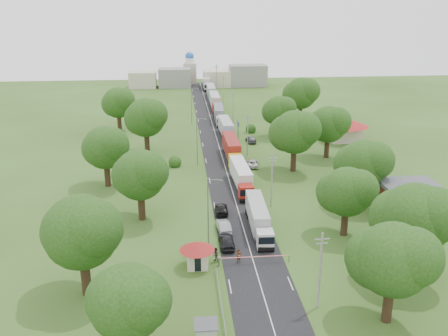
{
  "coord_description": "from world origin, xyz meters",
  "views": [
    {
      "loc": [
        -9.04,
        -80.53,
        32.04
      ],
      "look_at": [
        -1.1,
        4.27,
        3.0
      ],
      "focal_mm": 40.0,
      "sensor_mm": 36.0,
      "label": 1
    }
  ],
  "objects": [
    {
      "name": "truck_7",
      "position": [
        1.84,
        105.65,
        2.25
      ],
      "size": [
        3.26,
        15.34,
        4.24
      ],
      "color": "beige",
      "rests_on": "ground"
    },
    {
      "name": "pole_2",
      "position": [
        5.5,
        21.0,
        4.68
      ],
      "size": [
        1.6,
        0.24,
        9.0
      ],
      "color": "gray",
      "rests_on": "ground"
    },
    {
      "name": "pole_3",
      "position": [
        5.5,
        49.0,
        4.68
      ],
      "size": [
        1.6,
        0.24,
        9.0
      ],
      "color": "gray",
      "rests_on": "ground"
    },
    {
      "name": "pedestrian_booth",
      "position": [
        -4.8,
        -24.09,
        0.97
      ],
      "size": [
        1.12,
        1.18,
        1.93
      ],
      "primitive_type": "imported",
      "rotation": [
        0.0,
        0.0,
        -1.01
      ],
      "color": "gray",
      "rests_on": "ground"
    },
    {
      "name": "truck_3",
      "position": [
        2.37,
        35.9,
        2.17
      ],
      "size": [
        2.91,
        14.8,
        4.09
      ],
      "color": "#194A9A",
      "rests_on": "ground"
    },
    {
      "name": "truck_2",
      "position": [
        1.88,
        18.79,
        2.26
      ],
      "size": [
        2.76,
        15.34,
        4.25
      ],
      "color": "gold",
      "rests_on": "ground"
    },
    {
      "name": "tree_9",
      "position": [
        -20.01,
        -29.83,
        7.85
      ],
      "size": [
        9.6,
        9.6,
        12.05
      ],
      "color": "#382616",
      "rests_on": "ground"
    },
    {
      "name": "car_verge_near",
      "position": [
        5.5,
        13.55,
        0.69
      ],
      "size": [
        3.0,
        5.28,
        1.39
      ],
      "primitive_type": "imported",
      "rotation": [
        0.0,
        0.0,
        3.0
      ],
      "color": "silver",
      "rests_on": "ground"
    },
    {
      "name": "road",
      "position": [
        0.0,
        20.0,
        0.0
      ],
      "size": [
        8.0,
        200.0,
        0.04
      ],
      "primitive_type": "cube",
      "color": "black",
      "rests_on": "ground"
    },
    {
      "name": "tree_5",
      "position": [
        21.99,
        18.16,
        7.22
      ],
      "size": [
        8.8,
        8.8,
        11.07
      ],
      "color": "#382616",
      "rests_on": "ground"
    },
    {
      "name": "truck_0",
      "position": [
        2.04,
        -15.31,
        2.01
      ],
      "size": [
        2.71,
        13.69,
        3.79
      ],
      "color": "silver",
      "rests_on": "ground"
    },
    {
      "name": "tree_13",
      "position": [
        -24.01,
        45.16,
        7.22
      ],
      "size": [
        8.8,
        8.8,
        11.07
      ],
      "color": "#382616",
      "rests_on": "ground"
    },
    {
      "name": "truck_1",
      "position": [
        1.77,
        1.95,
        2.1
      ],
      "size": [
        2.9,
        14.35,
        3.97
      ],
      "color": "#9F1A12",
      "rests_on": "ground"
    },
    {
      "name": "car_lane_mid",
      "position": [
        -3.0,
        -15.29,
        0.78
      ],
      "size": [
        2.09,
        4.87,
        1.56
      ],
      "primitive_type": "imported",
      "rotation": [
        0.0,
        0.0,
        3.24
      ],
      "color": "#919399",
      "rests_on": "ground"
    },
    {
      "name": "tree_8",
      "position": [
        -14.01,
        -41.86,
        6.6
      ],
      "size": [
        8.0,
        8.0,
        10.1
      ],
      "color": "#382616",
      "rests_on": "ground"
    },
    {
      "name": "boom_barrier",
      "position": [
        -1.36,
        -25.0,
        0.89
      ],
      "size": [
        9.22,
        0.35,
        1.18
      ],
      "color": "slate",
      "rests_on": "ground"
    },
    {
      "name": "house_brick",
      "position": [
        26.0,
        -12.0,
        2.65
      ],
      "size": [
        8.6,
        6.6,
        5.2
      ],
      "color": "maroon",
      "rests_on": "ground"
    },
    {
      "name": "tree_11",
      "position": [
        -22.01,
        5.16,
        7.22
      ],
      "size": [
        8.8,
        8.8,
        11.07
      ],
      "color": "#382616",
      "rests_on": "ground"
    },
    {
      "name": "car_lane_front",
      "position": [
        -3.0,
        -20.0,
        0.82
      ],
      "size": [
        1.99,
        4.85,
        1.65
      ],
      "primitive_type": "imported",
      "rotation": [
        0.0,
        0.0,
        3.15
      ],
      "color": "black",
      "rests_on": "ground"
    },
    {
      "name": "pedestrian_near",
      "position": [
        -1.9,
        -24.5,
        0.88
      ],
      "size": [
        0.74,
        0.61,
        1.75
      ],
      "primitive_type": "imported",
      "rotation": [
        0.0,
        0.0,
        0.34
      ],
      "color": "gray",
      "rests_on": "ground"
    },
    {
      "name": "church",
      "position": [
        -4.0,
        118.0,
        5.39
      ],
      "size": [
        5.0,
        5.0,
        12.3
      ],
      "color": "beige",
      "rests_on": "ground"
    },
    {
      "name": "tree_7",
      "position": [
        23.99,
        50.17,
        7.85
      ],
      "size": [
        9.6,
        9.6,
        12.05
      ],
      "color": "#382616",
      "rests_on": "ground"
    },
    {
      "name": "info_sign",
      "position": [
        5.2,
        35.0,
        3.0
      ],
      "size": [
        0.12,
        3.1,
        4.1
      ],
      "color": "slate",
      "rests_on": "ground"
    },
    {
      "name": "pole_0",
      "position": [
        5.5,
        -35.0,
        4.68
      ],
      "size": [
        1.6,
        0.24,
        9.0
      ],
      "color": "gray",
      "rests_on": "ground"
    },
    {
      "name": "ground",
      "position": [
        0.0,
        0.0,
        0.0
      ],
      "size": [
        260.0,
        260.0,
        0.0
      ],
      "primitive_type": "plane",
      "color": "#314818",
      "rests_on": "ground"
    },
    {
      "name": "tree_2",
      "position": [
        13.99,
        -17.86,
        6.6
      ],
      "size": [
        8.0,
        8.0,
        10.1
      ],
      "color": "#382616",
      "rests_on": "ground"
    },
    {
      "name": "tree_3",
      "position": [
        19.99,
        -7.84,
        7.22
      ],
      "size": [
        8.8,
        8.8,
        11.07
      ],
      "color": "#382616",
      "rests_on": "ground"
    },
    {
      "name": "tree_0",
      "position": [
        11.99,
        -37.84,
        7.22
      ],
      "size": [
        8.8,
        8.8,
        11.07
      ],
      "color": "#382616",
      "rests_on": "ground"
    },
    {
      "name": "kiosk",
      "position": [
        -7.0,
        -40.0,
        1.23
      ],
      "size": [
        2.3,
        2.3,
        2.41
      ],
      "color": "#99A593",
      "rests_on": "ground"
    },
    {
      "name": "tree_4",
      "position": [
        12.99,
        10.17,
        7.85
      ],
      "size": [
        9.6,
        9.6,
        12.05
      ],
      "color": "#382616",
      "rests_on": "ground"
    },
    {
      "name": "guard_booth",
      "position": [
        -7.2,
        -25.0,
        2.16
      ],
      "size": [
        4.4,
        4.4,
        3.45
      ],
      "color": "beige",
      "rests_on": "ground"
    },
    {
      "name": "distant_town",
      "position": [
        0.68,
        110.0,
        3.49
      ],
      "size": [
        52.0,
        8.0,
        8.0
      ],
      "color": "gray",
      "rests_on": "ground"
    },
    {
      "name": "lamp_0",
      "position": [
        -5.35,
        -20.0,
        5.55
      ],
      "size": [
        2.03,
        0.22,
        10.0
      ],
      "color": "slate",
      "rests_on": "ground"
    },
    {
      "name": "lamp_1",
      "position": [
        -5.35,
        15.0,
        5.55
      ],
      "size": [
        2.03,
        0.22,
        10.0
      ],
      "color": "slate",
      "rests_on": "ground"
    },
    {
      "name": "pole_1",
      "position": [
        5.5,
        -7.0,
        4.68
      ],
      "size": [
        1.6,
        0.24,
        9.0
      ],
      "color": "gray",
      "rests_on": "ground"
    },
    {
      "name": "tree_6",
      "position": [
        14.99,
        35.14,
        6.6
      ],
      "size": [
        8.0,
        8.0,
        10.1
      ],
      "color": "#382616",
      "rests_on": "ground"
    },
    {
      "name": "pole_4",
      "position": [
        5.5,
        77.0,
        4.68
      ],
      "size": [
        1.6,
        0.24,
        9.0
      ],
      "color": "gray",
      "rests_on": "ground"
    },
    {
      "name": "house_cream",
      "position": [
        30.0,
        30.0,
        3.64
      ],
      "size": [
        10.08,
        10.08,
        5.8
      ],
      "color": "beige",
      "rests_on": "ground"
    },
    {
      "name": "lamp_2",
      "position": [
        -5.35,
        50.0,
        5.55
      ],
      "size": [
        2.03,
        0.22,
        10.0
      ],
      "color": "slate",
      "rests_on": "ground"
    },
    {
      "name": "car_lane_rear",
      "position": [
        -2.74,
        -8.88,
        0.69
      ],
      "size": [
        2.07,
        4.82,
        1.38
      ],
      "primitive_type": "imported",
      "rotation": [
        0.0,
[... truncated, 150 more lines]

